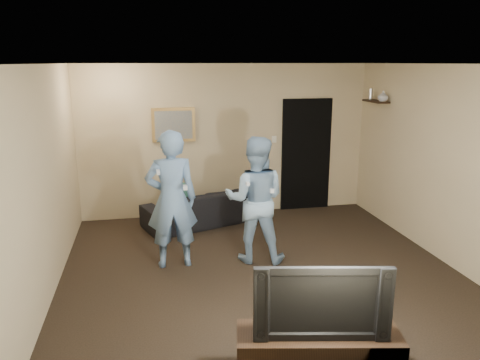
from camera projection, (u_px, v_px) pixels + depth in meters
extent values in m
plane|color=black|center=(260.00, 271.00, 6.03)|extent=(5.00, 5.00, 0.00)
cube|color=silver|center=(263.00, 64.00, 5.40)|extent=(5.00, 5.00, 0.04)
cube|color=#C7B184|center=(226.00, 141.00, 8.09)|extent=(5.00, 0.04, 2.60)
cube|color=#C7B184|center=(347.00, 252.00, 3.34)|extent=(5.00, 0.04, 2.60)
cube|color=#C7B184|center=(45.00, 183.00, 5.23)|extent=(0.04, 5.00, 2.60)
cube|color=#C7B184|center=(444.00, 164.00, 6.20)|extent=(0.04, 5.00, 2.60)
imported|color=black|center=(202.00, 207.00, 7.76)|extent=(2.04, 1.33, 0.55)
cube|color=#184942|center=(178.00, 197.00, 7.63)|extent=(0.47, 0.24, 0.45)
cube|color=olive|center=(174.00, 125.00, 7.82)|extent=(0.72, 0.05, 0.57)
cube|color=slate|center=(174.00, 125.00, 7.79)|extent=(0.62, 0.01, 0.47)
cube|color=black|center=(306.00, 155.00, 8.42)|extent=(0.90, 0.06, 2.00)
cube|color=silver|center=(274.00, 139.00, 8.23)|extent=(0.08, 0.02, 0.12)
cube|color=black|center=(376.00, 101.00, 7.72)|extent=(0.20, 0.60, 0.03)
imported|color=#B0B0B5|center=(383.00, 96.00, 7.48)|extent=(0.21, 0.21, 0.17)
cylinder|color=silver|center=(371.00, 94.00, 7.88)|extent=(0.06, 0.06, 0.18)
cube|color=black|center=(318.00, 358.00, 3.85)|extent=(1.39, 0.68, 0.48)
imported|color=black|center=(320.00, 298.00, 3.72)|extent=(1.09, 0.35, 0.62)
imported|color=#6C90BB|center=(172.00, 200.00, 6.00)|extent=(0.67, 0.45, 1.81)
cube|color=white|center=(158.00, 172.00, 5.66)|extent=(0.04, 0.14, 0.04)
cube|color=white|center=(185.00, 187.00, 5.77)|extent=(0.05, 0.09, 0.05)
imported|color=#8CAECD|center=(255.00, 200.00, 6.19)|extent=(0.98, 0.86, 1.70)
cube|color=white|center=(247.00, 183.00, 5.88)|extent=(0.04, 0.14, 0.04)
cube|color=white|center=(271.00, 190.00, 5.97)|extent=(0.05, 0.09, 0.05)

